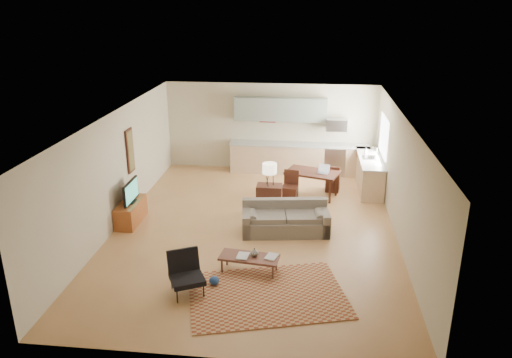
# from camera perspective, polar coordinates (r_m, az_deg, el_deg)

# --- Properties ---
(room) EXTENTS (9.00, 9.00, 9.00)m
(room) POSITION_cam_1_polar(r_m,az_deg,el_deg) (11.28, -0.17, 0.44)
(room) COLOR #AE7947
(room) RESTS_ON ground
(kitchen_counter_back) EXTENTS (4.26, 0.64, 0.92)m
(kitchen_counter_back) POSITION_cam_1_polar(r_m,az_deg,el_deg) (15.46, 4.90, 2.37)
(kitchen_counter_back) COLOR tan
(kitchen_counter_back) RESTS_ON ground
(kitchen_counter_right) EXTENTS (0.64, 2.26, 0.92)m
(kitchen_counter_right) POSITION_cam_1_polar(r_m,az_deg,el_deg) (14.44, 12.84, 0.64)
(kitchen_counter_right) COLOR tan
(kitchen_counter_right) RESTS_ON ground
(kitchen_range) EXTENTS (0.62, 0.62, 0.90)m
(kitchen_range) POSITION_cam_1_polar(r_m,az_deg,el_deg) (15.48, 8.97, 2.18)
(kitchen_range) COLOR #A5A8AD
(kitchen_range) RESTS_ON ground
(kitchen_microwave) EXTENTS (0.62, 0.40, 0.35)m
(kitchen_microwave) POSITION_cam_1_polar(r_m,az_deg,el_deg) (15.21, 9.19, 6.15)
(kitchen_microwave) COLOR #A5A8AD
(kitchen_microwave) RESTS_ON room
(upper_cabinets) EXTENTS (2.80, 0.34, 0.70)m
(upper_cabinets) POSITION_cam_1_polar(r_m,az_deg,el_deg) (15.25, 2.81, 7.97)
(upper_cabinets) COLOR gray
(upper_cabinets) RESTS_ON room
(window_right) EXTENTS (0.02, 1.40, 1.05)m
(window_right) POSITION_cam_1_polar(r_m,az_deg,el_deg) (14.17, 14.38, 4.75)
(window_right) COLOR white
(window_right) RESTS_ON room
(wall_art_left) EXTENTS (0.06, 0.42, 1.10)m
(wall_art_left) POSITION_cam_1_polar(r_m,az_deg,el_deg) (12.79, -14.17, 3.14)
(wall_art_left) COLOR olive
(wall_art_left) RESTS_ON room
(triptych) EXTENTS (1.70, 0.04, 0.50)m
(triptych) POSITION_cam_1_polar(r_m,az_deg,el_deg) (15.46, 1.34, 7.39)
(triptych) COLOR beige
(triptych) RESTS_ON room
(rug) EXTENTS (3.23, 2.62, 0.02)m
(rug) POSITION_cam_1_polar(r_m,az_deg,el_deg) (9.38, 1.27, -13.08)
(rug) COLOR brown
(rug) RESTS_ON floor
(sofa) EXTENTS (2.17, 1.16, 0.72)m
(sofa) POSITION_cam_1_polar(r_m,az_deg,el_deg) (11.51, 3.38, -4.50)
(sofa) COLOR #6A6155
(sofa) RESTS_ON floor
(coffee_table) EXTENTS (1.22, 0.61, 0.35)m
(coffee_table) POSITION_cam_1_polar(r_m,az_deg,el_deg) (9.99, -0.78, -9.70)
(coffee_table) COLOR #542E22
(coffee_table) RESTS_ON floor
(book_a) EXTENTS (0.28, 0.34, 0.03)m
(book_a) POSITION_cam_1_polar(r_m,az_deg,el_deg) (9.92, -2.17, -8.73)
(book_a) COLOR maroon
(book_a) RESTS_ON coffee_table
(book_b) EXTENTS (0.38, 0.41, 0.02)m
(book_b) POSITION_cam_1_polar(r_m,az_deg,el_deg) (9.92, 1.20, -8.74)
(book_b) COLOR navy
(book_b) RESTS_ON coffee_table
(vase) EXTENTS (0.17, 0.17, 0.17)m
(vase) POSITION_cam_1_polar(r_m,az_deg,el_deg) (9.89, -0.19, -8.34)
(vase) COLOR black
(vase) RESTS_ON coffee_table
(armchair) EXTENTS (0.91, 0.91, 0.78)m
(armchair) POSITION_cam_1_polar(r_m,az_deg,el_deg) (9.32, -7.91, -10.80)
(armchair) COLOR black
(armchair) RESTS_ON floor
(tv_credenza) EXTENTS (0.44, 1.15, 0.53)m
(tv_credenza) POSITION_cam_1_polar(r_m,az_deg,el_deg) (12.41, -14.11, -3.70)
(tv_credenza) COLOR brown
(tv_credenza) RESTS_ON floor
(tv) EXTENTS (0.09, 0.89, 0.53)m
(tv) POSITION_cam_1_polar(r_m,az_deg,el_deg) (12.20, -14.12, -1.42)
(tv) COLOR black
(tv) RESTS_ON tv_credenza
(console_table) EXTENTS (0.63, 0.43, 0.73)m
(console_table) POSITION_cam_1_polar(r_m,az_deg,el_deg) (12.56, 1.52, -2.27)
(console_table) COLOR #361911
(console_table) RESTS_ON floor
(table_lamp) EXTENTS (0.37, 0.37, 0.59)m
(table_lamp) POSITION_cam_1_polar(r_m,az_deg,el_deg) (12.33, 1.55, 0.57)
(table_lamp) COLOR beige
(table_lamp) RESTS_ON console_table
(dining_table) EXTENTS (1.57, 1.19, 0.70)m
(dining_table) POSITION_cam_1_polar(r_m,az_deg,el_deg) (13.69, 6.41, -0.55)
(dining_table) COLOR #361911
(dining_table) RESTS_ON floor
(dining_chair_near) EXTENTS (0.46, 0.48, 0.83)m
(dining_chair_near) POSITION_cam_1_polar(r_m,az_deg,el_deg) (13.26, 3.89, -0.85)
(dining_chair_near) COLOR #361911
(dining_chair_near) RESTS_ON floor
(dining_chair_far) EXTENTS (0.42, 0.44, 0.77)m
(dining_chair_far) POSITION_cam_1_polar(r_m,az_deg,el_deg) (14.10, 8.79, 0.13)
(dining_chair_far) COLOR #361911
(dining_chair_far) RESTS_ON floor
(laptop) EXTENTS (0.35, 0.30, 0.22)m
(laptop) POSITION_cam_1_polar(r_m,az_deg,el_deg) (13.45, 7.66, 1.11)
(laptop) COLOR #A5A8AD
(laptop) RESTS_ON dining_table
(soap_bottle) EXTENTS (0.13, 0.13, 0.19)m
(soap_bottle) POSITION_cam_1_polar(r_m,az_deg,el_deg) (14.59, 12.47, 3.16)
(soap_bottle) COLOR beige
(soap_bottle) RESTS_ON kitchen_counter_right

